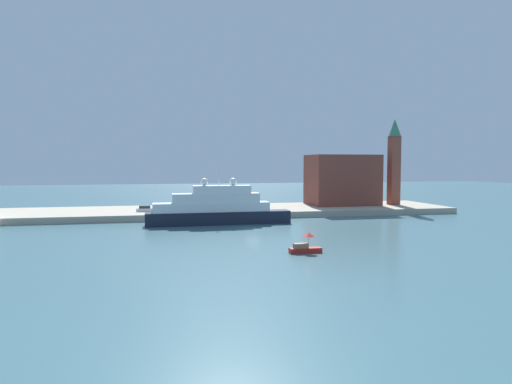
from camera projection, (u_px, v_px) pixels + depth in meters
ground at (253, 230)px, 85.47m from camera, size 400.00×400.00×0.00m
quay_dock at (230, 211)px, 112.42m from camera, size 110.00×23.37×1.42m
large_yacht at (217, 209)px, 92.69m from camera, size 29.32×3.88×11.71m
small_motorboat at (305, 246)px, 63.16m from camera, size 4.51×1.65×2.83m
harbor_building at (342, 180)px, 121.30m from camera, size 17.55×12.04×13.24m
bell_tower at (394, 158)px, 120.98m from camera, size 3.36×3.36×22.69m
parked_car at (145, 209)px, 104.33m from camera, size 4.14×1.62×1.30m
person_figure at (169, 210)px, 99.57m from camera, size 0.36×0.36×1.55m
mooring_bollard at (253, 211)px, 103.24m from camera, size 0.46×0.46×0.62m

